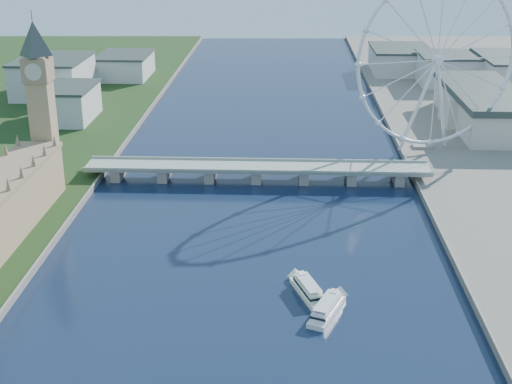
{
  "coord_description": "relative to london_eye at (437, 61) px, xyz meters",
  "views": [
    {
      "loc": [
        17.96,
        -131.32,
        157.83
      ],
      "look_at": [
        3.23,
        210.0,
        26.27
      ],
      "focal_mm": 50.0,
      "sensor_mm": 36.0,
      "label": 1
    }
  ],
  "objects": [
    {
      "name": "tour_boat_far",
      "position": [
        -83.28,
        -220.65,
        -67.52
      ],
      "size": [
        19.66,
        32.46,
        7.04
      ],
      "primitive_type": null,
      "rotation": [
        0.0,
        0.0,
        -0.39
      ],
      "color": "silver",
      "rests_on": "ground"
    },
    {
      "name": "big_ben",
      "position": [
        -247.98,
        -77.08,
        -0.95
      ],
      "size": [
        20.02,
        20.02,
        110.0
      ],
      "color": "tan",
      "rests_on": "ground"
    },
    {
      "name": "county_hall",
      "position": [
        55.02,
        74.92,
        -67.52
      ],
      "size": [
        54.0,
        144.0,
        35.0
      ],
      "primitive_type": null,
      "color": "beige",
      "rests_on": "ground"
    },
    {
      "name": "westminster_bridge",
      "position": [
        -119.98,
        -55.08,
        -60.89
      ],
      "size": [
        220.0,
        22.0,
        9.5
      ],
      "color": "gray",
      "rests_on": "ground"
    },
    {
      "name": "tour_boat_near",
      "position": [
        -90.84,
        -204.37,
        -67.52
      ],
      "size": [
        18.13,
        32.43,
        6.99
      ],
      "primitive_type": null,
      "rotation": [
        0.0,
        0.0,
        0.34
      ],
      "color": "white",
      "rests_on": "ground"
    },
    {
      "name": "london_eye",
      "position": [
        0.0,
        0.0,
        0.0
      ],
      "size": [
        113.6,
        39.12,
        124.3
      ],
      "color": "silver",
      "rests_on": "ground"
    },
    {
      "name": "city_skyline",
      "position": [
        -80.75,
        205.0,
        -50.56
      ],
      "size": [
        505.0,
        280.0,
        32.0
      ],
      "color": "beige",
      "rests_on": "ground"
    }
  ]
}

